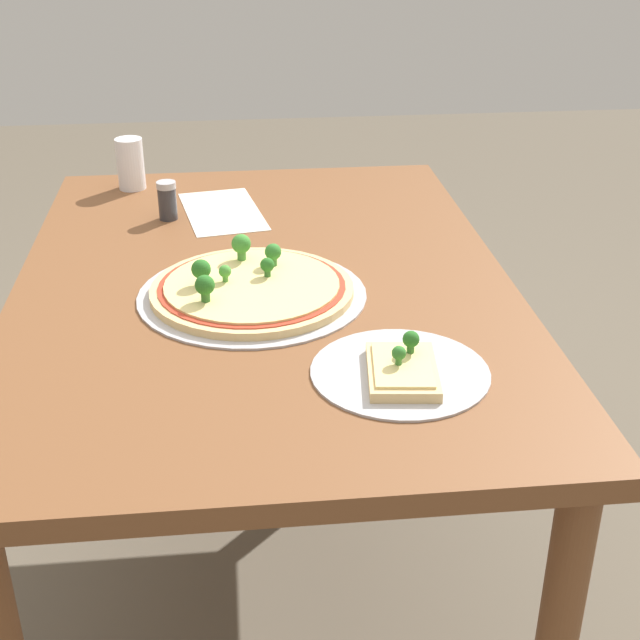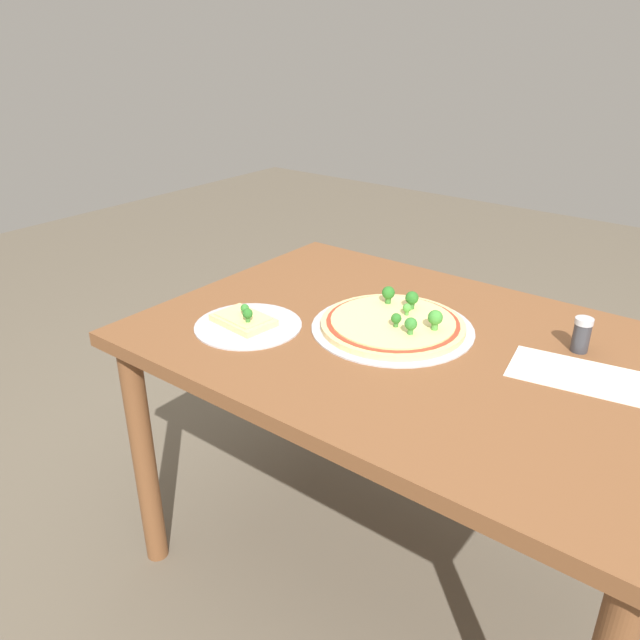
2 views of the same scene
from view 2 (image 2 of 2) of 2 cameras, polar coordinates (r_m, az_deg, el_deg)
The scene contains 6 objects.
ground_plane at distance 1.92m, azimuth 7.07°, elevation -21.57°, with size 8.00×8.00×0.00m, color brown.
dining_table at distance 1.52m, azimuth 8.33°, elevation -4.84°, with size 1.28×0.88×0.73m.
pizza_tray_whole at distance 1.52m, azimuth 6.75°, elevation -0.33°, with size 0.40×0.40×0.07m.
pizza_tray_slice at distance 1.54m, azimuth -6.80°, elevation -0.18°, with size 0.26×0.26×0.06m.
condiment_shaker at distance 1.52m, azimuth 22.81°, elevation -1.24°, with size 0.04×0.04×0.08m.
paper_menu at distance 1.43m, azimuth 22.47°, elevation -4.66°, with size 0.28×0.15×0.00m, color silver.
Camera 2 is at (0.62, -1.17, 1.39)m, focal length 35.00 mm.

